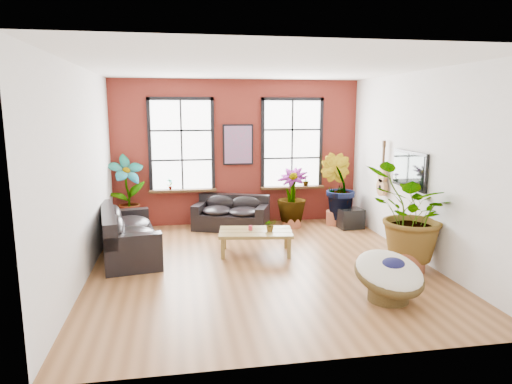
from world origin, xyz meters
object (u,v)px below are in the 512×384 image
Objects in this scene: papasan_chair at (389,275)px; sofa_left at (126,235)px; sofa_back at (232,214)px; coffee_table at (256,233)px.

sofa_left is at bearing 128.45° from papasan_chair.
coffee_table is at bearing -61.67° from sofa_back.
coffee_table is at bearing -106.28° from sofa_left.
coffee_table is 2.99m from papasan_chair.
coffee_table is (2.49, -0.29, -0.01)m from sofa_left.
papasan_chair is at bearing -46.90° from sofa_back.
sofa_left is 1.61× the size of coffee_table.
sofa_back is at bearing 105.45° from coffee_table.
sofa_back reaches higher than coffee_table.
sofa_left is at bearing -178.26° from coffee_table.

